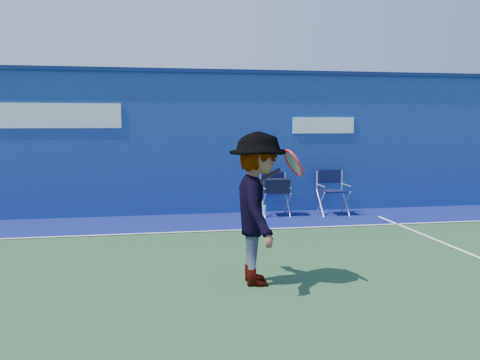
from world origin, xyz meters
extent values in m
plane|color=#284B2B|center=(0.00, 0.00, 0.00)|extent=(80.00, 80.00, 0.00)
cube|color=navy|center=(0.00, 5.20, 1.50)|extent=(24.00, 0.40, 3.00)
cube|color=navy|center=(0.00, 5.20, 3.04)|extent=(24.00, 0.50, 0.08)
cube|color=white|center=(-3.00, 4.99, 2.10)|extent=(4.50, 0.02, 0.50)
cube|color=white|center=(3.60, 4.99, 1.90)|extent=(1.40, 0.02, 0.35)
cube|color=navy|center=(0.00, 4.10, 0.00)|extent=(24.00, 1.80, 0.01)
cube|color=white|center=(0.00, 3.20, 0.01)|extent=(24.00, 0.06, 0.01)
cube|color=#10123B|center=(2.40, 4.52, 0.49)|extent=(0.48, 0.40, 0.03)
cube|color=silver|center=(2.40, 4.76, 0.69)|extent=(0.54, 0.02, 0.39)
cube|color=#10123B|center=(2.40, 4.76, 0.77)|extent=(0.48, 0.03, 0.28)
cube|color=black|center=(2.40, 4.49, 0.64)|extent=(0.54, 0.32, 0.30)
cube|color=#10123B|center=(2.40, 4.76, 0.81)|extent=(0.39, 0.06, 0.22)
cube|color=#10123B|center=(3.64, 4.40, 0.52)|extent=(0.50, 0.42, 0.03)
cube|color=silver|center=(3.64, 4.65, 0.72)|extent=(0.57, 0.02, 0.41)
cube|color=#10123B|center=(3.64, 4.65, 0.80)|extent=(0.50, 0.03, 0.29)
cylinder|color=silver|center=(2.13, 4.36, 0.13)|extent=(0.07, 0.07, 0.26)
imported|color=#EA4738|center=(1.10, 0.17, 0.93)|extent=(0.77, 1.24, 1.86)
torus|color=red|center=(1.50, 0.05, 1.49)|extent=(0.26, 0.40, 0.34)
cylinder|color=gray|center=(1.50, 0.05, 1.49)|extent=(0.20, 0.33, 0.28)
cylinder|color=black|center=(1.20, 0.10, 1.33)|extent=(0.32, 0.09, 0.19)
camera|label=1|loc=(-0.18, -5.76, 1.97)|focal=38.00mm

